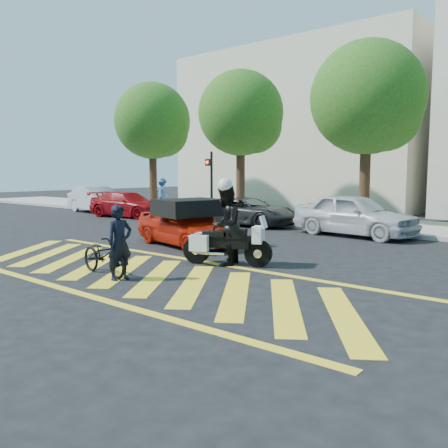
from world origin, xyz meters
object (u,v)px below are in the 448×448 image
Objects in this scene: red_convertible at (185,224)px; parked_mid_right at (355,215)px; parked_left at (128,204)px; bicycle at (104,255)px; police_motorcycle at (225,243)px; officer_moto at (225,225)px; officer_bike at (120,243)px; parked_mid_left at (249,211)px; parked_far_left at (97,200)px.

parked_mid_right is (3.08, 5.42, 0.10)m from red_convertible.
bicycle is at bearing -138.12° from parked_left.
police_motorcycle is at bearing -104.86° from red_convertible.
officer_bike is at bearing -36.98° from officer_moto.
red_convertible reaches higher than parked_mid_left.
red_convertible is 0.89× the size of parked_far_left.
parked_far_left is at bearing 89.09° from parked_mid_left.
officer_moto is at bearing -174.60° from parked_mid_right.
bicycle is 0.39× the size of parked_far_left.
bicycle is 2.95m from officer_moto.
parked_mid_left is 4.91m from parked_mid_right.
parked_far_left is 1.00× the size of parked_left.
red_convertible is (-2.21, 4.19, -0.13)m from officer_bike.
parked_far_left is 0.98× the size of parked_mid_right.
bicycle is 2.90m from police_motorcycle.
parked_far_left is at bearing 61.83° from bicycle.
police_motorcycle is at bearing -108.48° from parked_far_left.
police_motorcycle is 0.50× the size of parked_mid_left.
parked_mid_left is at bearing 93.52° from parked_mid_right.
parked_mid_left is (6.91, 0.87, -0.04)m from parked_left.
red_convertible is at bearing -107.66° from parked_far_left.
police_motorcycle is at bearing -9.77° from officer_bike.
parked_mid_right is at bearing -83.62° from parked_far_left.
parked_left is 1.02× the size of parked_mid_left.
bicycle is at bearing -139.98° from police_motorcycle.
bicycle is 0.44× the size of red_convertible.
parked_mid_right is (0.16, 6.98, 0.22)m from police_motorcycle.
parked_mid_right reaches higher than parked_mid_left.
bicycle is 13.66m from parked_left.
parked_far_left reaches higher than parked_mid_left.
officer_bike is 0.41× the size of red_convertible.
officer_bike is 0.36× the size of parked_mid_right.
bicycle is at bearing -163.37° from parked_mid_left.
officer_bike is at bearing -127.40° from police_motorcycle.
parked_mid_left reaches higher than bicycle.
officer_bike is at bearing -138.83° from red_convertible.
red_convertible is (-2.92, 1.57, 0.12)m from police_motorcycle.
police_motorcycle is 0.49× the size of parked_left.
parked_mid_right reaches higher than police_motorcycle.
police_motorcycle is 16.61m from parked_far_left.
red_convertible is at bearing 157.24° from parked_mid_right.
police_motorcycle is 8.68m from parked_mid_left.
police_motorcycle is 13.29m from parked_left.
officer_bike is at bearing -160.22° from parked_mid_left.
officer_moto is 0.45× the size of parked_left.
parked_far_left reaches higher than red_convertible.
parked_left reaches higher than police_motorcycle.
parked_far_left reaches higher than parked_left.
officer_bike is 14.18m from parked_left.
bicycle is 0.40× the size of parked_mid_left.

